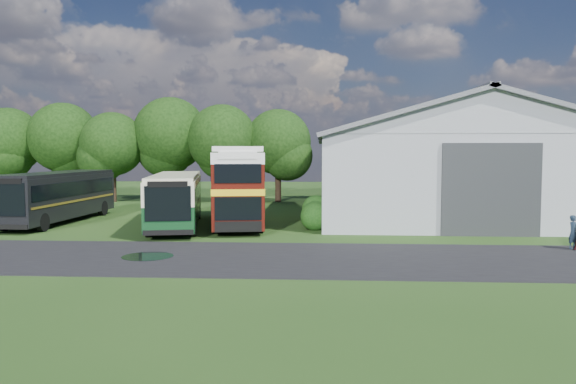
# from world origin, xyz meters

# --- Properties ---
(ground) EXTENTS (120.00, 120.00, 0.00)m
(ground) POSITION_xyz_m (0.00, 0.00, 0.00)
(ground) COLOR #1E3E13
(ground) RESTS_ON ground
(asphalt_road) EXTENTS (60.00, 8.00, 0.02)m
(asphalt_road) POSITION_xyz_m (3.00, -3.00, 0.00)
(asphalt_road) COLOR black
(asphalt_road) RESTS_ON ground
(puddle) EXTENTS (2.20, 2.20, 0.01)m
(puddle) POSITION_xyz_m (-1.50, -3.00, 0.00)
(puddle) COLOR black
(puddle) RESTS_ON ground
(storage_shed) EXTENTS (18.80, 24.80, 8.15)m
(storage_shed) POSITION_xyz_m (15.00, 15.98, 4.17)
(storage_shed) COLOR gray
(storage_shed) RESTS_ON ground
(tree_far_left) EXTENTS (6.12, 6.12, 8.64)m
(tree_far_left) POSITION_xyz_m (-23.00, 24.00, 5.56)
(tree_far_left) COLOR black
(tree_far_left) RESTS_ON ground
(tree_left_a) EXTENTS (6.46, 6.46, 9.12)m
(tree_left_a) POSITION_xyz_m (-18.00, 24.50, 5.87)
(tree_left_a) COLOR black
(tree_left_a) RESTS_ON ground
(tree_left_b) EXTENTS (5.78, 5.78, 8.16)m
(tree_left_b) POSITION_xyz_m (-13.00, 23.50, 5.25)
(tree_left_b) COLOR black
(tree_left_b) RESTS_ON ground
(tree_mid) EXTENTS (6.80, 6.80, 9.60)m
(tree_mid) POSITION_xyz_m (-8.00, 24.80, 6.18)
(tree_mid) COLOR black
(tree_mid) RESTS_ON ground
(tree_right_a) EXTENTS (6.26, 6.26, 8.83)m
(tree_right_a) POSITION_xyz_m (-3.00, 23.80, 5.69)
(tree_right_a) COLOR black
(tree_right_a) RESTS_ON ground
(tree_right_b) EXTENTS (5.98, 5.98, 8.45)m
(tree_right_b) POSITION_xyz_m (2.00, 24.60, 5.44)
(tree_right_b) COLOR black
(tree_right_b) RESTS_ON ground
(shrub_front) EXTENTS (1.70, 1.70, 1.70)m
(shrub_front) POSITION_xyz_m (5.60, 6.00, 0.00)
(shrub_front) COLOR #194714
(shrub_front) RESTS_ON ground
(shrub_mid) EXTENTS (1.60, 1.60, 1.60)m
(shrub_mid) POSITION_xyz_m (5.60, 8.00, 0.00)
(shrub_mid) COLOR #194714
(shrub_mid) RESTS_ON ground
(shrub_back) EXTENTS (1.80, 1.80, 1.80)m
(shrub_back) POSITION_xyz_m (5.60, 10.00, 0.00)
(shrub_back) COLOR #194714
(shrub_back) RESTS_ON ground
(bus_green_single) EXTENTS (4.77, 11.85, 3.19)m
(bus_green_single) POSITION_xyz_m (-2.79, 6.75, 1.70)
(bus_green_single) COLOR black
(bus_green_single) RESTS_ON ground
(bus_maroon_double) EXTENTS (4.63, 11.52, 4.82)m
(bus_maroon_double) POSITION_xyz_m (0.72, 7.98, 2.40)
(bus_maroon_double) COLOR black
(bus_maroon_double) RESTS_ON ground
(bus_dark_single) EXTENTS (3.02, 11.80, 3.23)m
(bus_dark_single) POSITION_xyz_m (-10.93, 8.46, 1.72)
(bus_dark_single) COLOR black
(bus_dark_single) RESTS_ON ground
(visitor_a) EXTENTS (0.68, 0.63, 1.56)m
(visitor_a) POSITION_xyz_m (17.68, 0.12, 0.78)
(visitor_a) COLOR #1D2E40
(visitor_a) RESTS_ON ground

